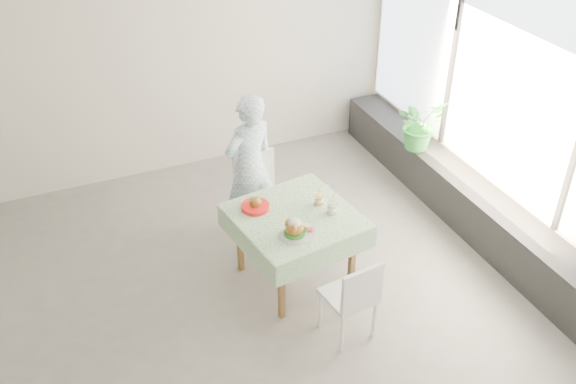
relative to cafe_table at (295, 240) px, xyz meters
name	(u,v)px	position (x,y,z in m)	size (l,w,h in m)	color
floor	(221,300)	(-0.76, -0.02, -0.46)	(6.00, 6.00, 0.00)	slate
wall_back	(141,61)	(-0.76, 2.48, 0.94)	(6.00, 0.02, 2.80)	beige
wall_right	(511,106)	(2.24, -0.02, 0.94)	(0.02, 5.00, 2.80)	beige
window_pane	(513,82)	(2.21, -0.02, 1.19)	(0.01, 4.80, 2.18)	#D1E0F9
window_ledge	(474,209)	(2.04, -0.02, -0.21)	(0.40, 4.80, 0.50)	black
cafe_table	(295,240)	(0.00, 0.00, 0.00)	(1.18, 1.18, 0.74)	brown
chair_far	(261,213)	(-0.05, 0.75, -0.18)	(0.44, 0.44, 0.91)	white
chair_near	(348,311)	(0.13, -0.83, -0.21)	(0.43, 0.43, 0.82)	white
diner	(250,167)	(-0.11, 0.88, 0.32)	(0.57, 0.37, 1.56)	#91C1E8
main_dish	(297,230)	(-0.11, -0.28, 0.34)	(0.34, 0.34, 0.17)	white
juice_cup_orange	(319,199)	(0.27, 0.07, 0.34)	(0.09, 0.09, 0.24)	white
juice_cup_lemonade	(332,208)	(0.31, -0.11, 0.34)	(0.09, 0.09, 0.26)	white
second_dish	(255,205)	(-0.29, 0.24, 0.32)	(0.26, 0.26, 0.12)	red
potted_plant	(419,124)	(1.94, 0.96, 0.33)	(0.53, 0.46, 0.59)	#2A7E33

